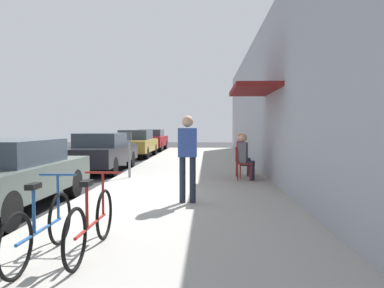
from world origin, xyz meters
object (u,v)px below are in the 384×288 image
at_px(parked_car_3, 151,140).
at_px(cafe_chair_0, 243,162).
at_px(parking_meter, 129,151).
at_px(bicycle_0, 41,228).
at_px(parked_car_2, 136,143).
at_px(pedestrian_standing, 188,152).
at_px(bicycle_1, 92,223).
at_px(parked_car_0, 6,174).
at_px(cafe_chair_1, 240,159).
at_px(seated_patron_0, 245,155).
at_px(seated_patron_1, 242,153).
at_px(parked_car_1, 101,151).

xyz_separation_m(parked_car_3, cafe_chair_0, (4.83, -14.26, -0.12)).
xyz_separation_m(parked_car_3, parking_meter, (1.55, -13.92, 0.14)).
xyz_separation_m(parking_meter, bicycle_0, (0.44, -6.56, -0.41)).
bearing_deg(parked_car_2, pedestrian_standing, -74.04).
distance_m(parked_car_2, parking_meter, 8.75).
bearing_deg(parked_car_2, bicycle_1, -80.54).
distance_m(parking_meter, bicycle_1, 6.41).
distance_m(parked_car_0, bicycle_0, 3.43).
distance_m(parked_car_0, bicycle_1, 3.57).
bearing_deg(cafe_chair_1, pedestrian_standing, -109.11).
height_order(seated_patron_0, cafe_chair_1, seated_patron_0).
xyz_separation_m(seated_patron_1, pedestrian_standing, (-1.43, -3.95, 0.30)).
distance_m(parked_car_2, parked_car_3, 5.31).
xyz_separation_m(bicycle_0, cafe_chair_1, (2.84, 7.05, 0.14)).
height_order(bicycle_1, pedestrian_standing, pedestrian_standing).
height_order(parked_car_3, cafe_chair_0, parked_car_3).
relative_size(parked_car_0, cafe_chair_1, 5.06).
bearing_deg(parked_car_3, bicycle_1, -82.99).
xyz_separation_m(seated_patron_0, pedestrian_standing, (-1.43, -3.11, 0.30)).
bearing_deg(seated_patron_1, cafe_chair_1, 175.05).
height_order(bicycle_1, cafe_chair_0, bicycle_1).
bearing_deg(parked_car_2, parked_car_1, -90.00).
bearing_deg(parked_car_2, parked_car_3, 90.00).
relative_size(parked_car_3, cafe_chair_0, 5.06).
relative_size(parked_car_2, bicycle_1, 2.57).
height_order(parked_car_0, cafe_chair_0, parked_car_0).
distance_m(seated_patron_1, pedestrian_standing, 4.22).
xyz_separation_m(parked_car_0, seated_patron_0, (4.89, 3.42, 0.11)).
bearing_deg(parked_car_2, seated_patron_0, -61.40).
xyz_separation_m(parked_car_2, bicycle_1, (2.49, -14.94, -0.26)).
relative_size(parking_meter, seated_patron_0, 1.02).
xyz_separation_m(parked_car_3, seated_patron_0, (4.89, -14.28, 0.07)).
bearing_deg(seated_patron_1, cafe_chair_0, -93.97).
xyz_separation_m(parking_meter, pedestrian_standing, (1.91, -3.47, 0.23)).
height_order(parked_car_0, seated_patron_0, seated_patron_0).
relative_size(cafe_chair_1, pedestrian_standing, 0.51).
bearing_deg(bicycle_0, bicycle_1, 25.18).
bearing_deg(parked_car_0, cafe_chair_0, 35.42).
bearing_deg(seated_patron_0, parked_car_1, 150.96).
bearing_deg(parking_meter, seated_patron_1, 8.20).
xyz_separation_m(cafe_chair_1, seated_patron_1, (0.06, -0.01, 0.19)).
xyz_separation_m(parked_car_2, parking_meter, (1.55, -8.61, 0.15)).
height_order(parked_car_0, parked_car_2, parked_car_2).
bearing_deg(parked_car_1, parked_car_3, 90.00).
bearing_deg(seated_patron_0, parked_car_2, 118.60).
relative_size(parked_car_0, pedestrian_standing, 2.59).
xyz_separation_m(parked_car_0, bicycle_0, (1.99, -2.78, -0.23)).
distance_m(parked_car_1, parking_meter, 2.82).
height_order(parked_car_1, parking_meter, parking_meter).
height_order(parked_car_0, parking_meter, parking_meter).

